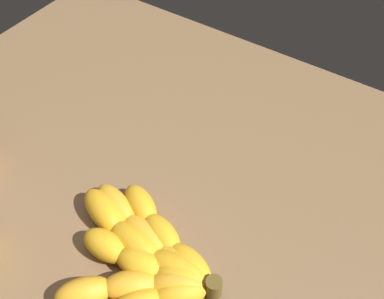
% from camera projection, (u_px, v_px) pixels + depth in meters
% --- Properties ---
extents(ground_plane, '(0.94, 0.71, 0.03)m').
position_uv_depth(ground_plane, '(162.00, 179.00, 0.70)').
color(ground_plane, brown).
extents(banana_bunch, '(0.23, 0.22, 0.04)m').
position_uv_depth(banana_bunch, '(143.00, 258.00, 0.57)').
color(banana_bunch, gold).
rests_on(banana_bunch, ground_plane).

